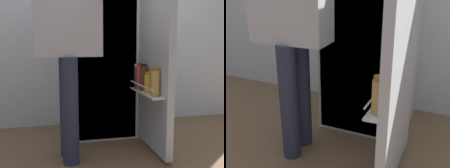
% 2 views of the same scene
% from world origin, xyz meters
% --- Properties ---
extents(ground_plane, '(5.42, 5.42, 0.00)m').
position_xyz_m(ground_plane, '(0.00, 0.00, 0.00)').
color(ground_plane, brown).
extents(kitchen_wall, '(4.40, 0.10, 2.44)m').
position_xyz_m(kitchen_wall, '(0.00, 0.92, 1.22)').
color(kitchen_wall, silver).
rests_on(kitchen_wall, ground_plane).
extents(refrigerator, '(0.72, 1.26, 1.63)m').
position_xyz_m(refrigerator, '(0.03, 0.50, 0.82)').
color(refrigerator, silver).
rests_on(refrigerator, ground_plane).
extents(person, '(0.56, 0.77, 1.57)m').
position_xyz_m(person, '(-0.32, -0.09, 0.95)').
color(person, '#2D334C').
rests_on(person, ground_plane).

